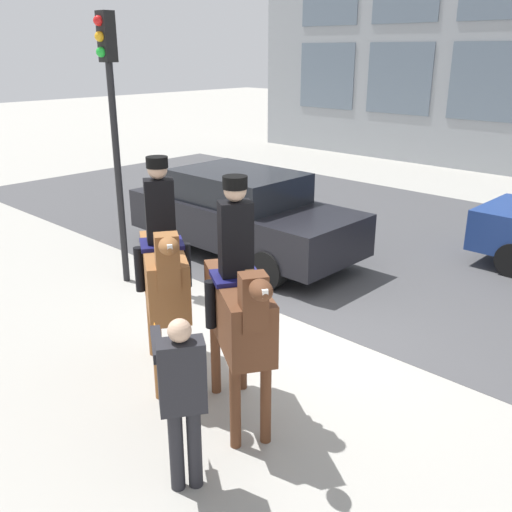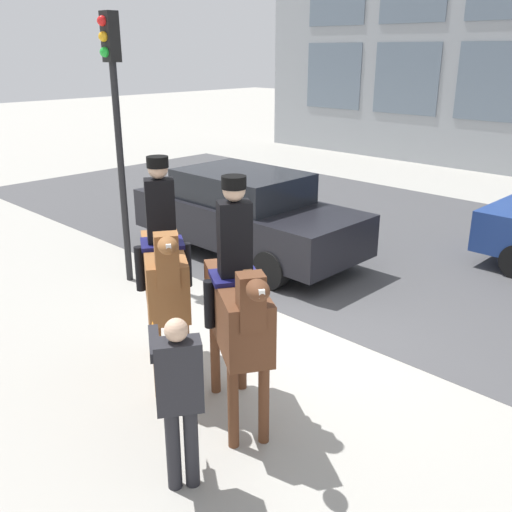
# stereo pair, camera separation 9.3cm
# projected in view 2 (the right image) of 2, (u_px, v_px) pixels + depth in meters

# --- Properties ---
(ground_plane) EXTENTS (80.00, 80.00, 0.00)m
(ground_plane) POSITION_uv_depth(u_px,v_px,m) (298.00, 341.00, 7.73)
(ground_plane) COLOR #9E9B93
(road_surface) EXTENTS (24.47, 8.50, 0.01)m
(road_surface) POSITION_uv_depth(u_px,v_px,m) (458.00, 256.00, 10.92)
(road_surface) COLOR #444447
(road_surface) RESTS_ON ground_plane
(mounted_horse_lead) EXTENTS (1.61, 1.20, 2.64)m
(mounted_horse_lead) POSITION_uv_depth(u_px,v_px,m) (164.00, 269.00, 6.51)
(mounted_horse_lead) COLOR brown
(mounted_horse_lead) RESTS_ON ground_plane
(mounted_horse_companion) EXTENTS (1.62, 1.17, 2.60)m
(mounted_horse_companion) POSITION_uv_depth(u_px,v_px,m) (237.00, 304.00, 5.71)
(mounted_horse_companion) COLOR #59331E
(mounted_horse_companion) RESTS_ON ground_plane
(pedestrian_bystander) EXTENTS (0.91, 0.49, 1.67)m
(pedestrian_bystander) POSITION_uv_depth(u_px,v_px,m) (178.00, 391.00, 4.85)
(pedestrian_bystander) COLOR #232328
(pedestrian_bystander) RESTS_ON ground_plane
(street_car_near_lane) EXTENTS (4.62, 1.93, 1.62)m
(street_car_near_lane) POSITION_uv_depth(u_px,v_px,m) (245.00, 213.00, 10.71)
(street_car_near_lane) COLOR black
(street_car_near_lane) RESTS_ON ground_plane
(traffic_light) EXTENTS (0.24, 0.29, 4.27)m
(traffic_light) POSITION_uv_depth(u_px,v_px,m) (116.00, 110.00, 8.83)
(traffic_light) COLOR black
(traffic_light) RESTS_ON ground_plane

